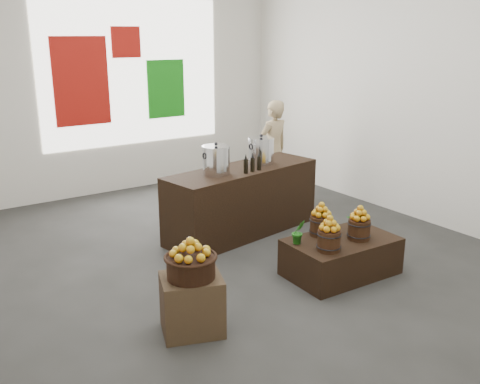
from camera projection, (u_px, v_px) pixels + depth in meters
ground at (233, 254)px, 6.66m from camera, size 7.00×7.00×0.00m
back_wall at (116, 73)px, 8.85m from camera, size 6.00×0.04×4.00m
back_opening at (133, 73)px, 9.00m from camera, size 3.20×0.02×2.40m
deco_red_left at (81, 81)px, 8.53m from camera, size 0.90×0.04×1.40m
deco_green_right at (166, 89)px, 9.40m from camera, size 0.70×0.04×1.00m
deco_red_upper at (126, 42)px, 8.79m from camera, size 0.50×0.04×0.50m
crate at (192, 304)px, 4.86m from camera, size 0.66×0.60×0.54m
wicker_basket at (191, 267)px, 4.76m from camera, size 0.43×0.43×0.20m
apples_in_basket at (190, 247)px, 4.70m from camera, size 0.34×0.34×0.18m
display_table at (341, 256)px, 6.05m from camera, size 1.25×0.80×0.42m
apple_bucket_front_left at (329, 241)px, 5.65m from camera, size 0.25×0.25×0.23m
apples_in_bucket_front_left at (330, 223)px, 5.59m from camera, size 0.18×0.18×0.16m
apple_bucket_front_right at (359, 229)px, 5.97m from camera, size 0.25×0.25×0.23m
apples_in_bucket_front_right at (360, 213)px, 5.91m from camera, size 0.18×0.18×0.16m
apple_bucket_rear at (321, 226)px, 6.08m from camera, size 0.25×0.25×0.23m
apples_in_bucket_rear at (321, 209)px, 6.03m from camera, size 0.18×0.18×0.16m
herb_garnish_right at (355, 220)px, 6.24m from camera, size 0.26×0.25×0.24m
herb_garnish_left at (298, 232)px, 5.83m from camera, size 0.17×0.15×0.27m
counter at (242, 201)px, 7.24m from camera, size 2.33×1.06×0.92m
stock_pot_left at (216, 161)px, 6.76m from camera, size 0.35×0.35×0.35m
stock_pot_center at (261, 151)px, 7.30m from camera, size 0.35×0.35×0.35m
oil_cruets at (254, 162)px, 6.92m from camera, size 0.25×0.10×0.25m
shopper at (273, 150)px, 8.73m from camera, size 0.63×0.45×1.62m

